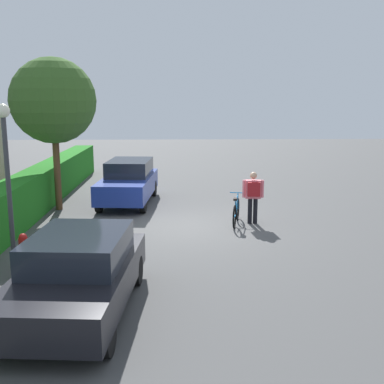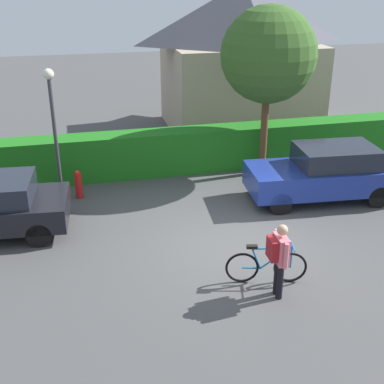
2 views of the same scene
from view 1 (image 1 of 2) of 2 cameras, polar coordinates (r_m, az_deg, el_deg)
ground_plane at (r=13.93m, az=-0.88°, el=-4.14°), size 60.00×60.00×0.00m
hedge_row at (r=14.55m, az=-20.87°, el=-1.48°), size 21.61×0.90×1.35m
parked_car_near at (r=8.50m, az=-13.70°, el=-9.56°), size 4.11×2.09×1.40m
parked_car_far at (r=16.95m, az=-7.74°, el=1.28°), size 4.13×1.97×1.53m
bicycle at (r=14.09m, az=5.40°, el=-2.42°), size 1.64×0.57×0.88m
person_rider at (r=14.07m, az=7.47°, el=-0.12°), size 0.36×0.64×1.57m
street_lamp at (r=10.20m, az=-21.64°, el=3.06°), size 0.28×0.28×3.62m
tree_kerbside at (r=16.17m, az=-16.57°, el=10.59°), size 2.80×2.80×5.05m
fire_hydrant at (r=11.05m, az=-19.82°, el=-6.75°), size 0.20×0.20×0.81m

